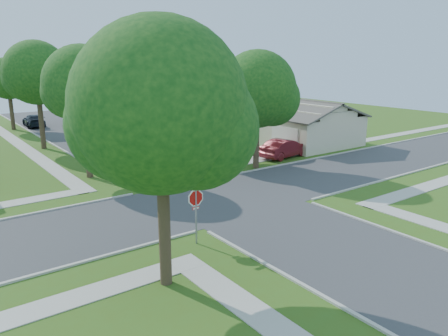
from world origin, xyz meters
name	(u,v)px	position (x,y,z in m)	size (l,w,h in m)	color
ground	(220,197)	(0.00, 0.00, 0.00)	(100.00, 100.00, 0.00)	#395818
road_ns	(220,197)	(0.00, 0.00, 0.00)	(7.00, 100.00, 0.02)	#333335
sidewalk_ne	(131,129)	(6.10, 26.00, 0.02)	(1.20, 40.00, 0.04)	#9E9B91
sidewalk_nw	(16,141)	(-6.10, 26.00, 0.02)	(1.20, 40.00, 0.04)	#9E9B91
driveway	(248,158)	(7.90, 7.10, 0.03)	(8.80, 3.60, 0.05)	#9E9B91
stop_sign_sw	(196,201)	(-4.70, -4.70, 2.03)	(1.05, 0.80, 2.98)	gray
stop_sign_ne	(235,143)	(4.70, 4.70, 2.03)	(1.05, 0.80, 2.98)	gray
tree_e_near	(203,89)	(4.75, 9.01, 5.64)	(4.97, 4.80, 8.28)	#38281C
tree_e_mid	(136,76)	(4.76, 21.01, 6.25)	(5.59, 5.40, 9.21)	#38281C
tree_e_far	(91,74)	(4.75, 34.01, 5.98)	(5.17, 5.00, 8.72)	#38281C
tree_w_near	(84,88)	(-4.64, 9.01, 6.12)	(5.38, 5.20, 8.97)	#38281C
tree_w_mid	(37,76)	(-4.64, 21.01, 6.49)	(5.80, 5.60, 9.56)	#38281C
tree_w_far	(8,81)	(-4.65, 34.01, 5.51)	(4.76, 4.60, 8.04)	#38281C
tree_sw_corner	(162,114)	(-7.44, -6.99, 6.26)	(6.21, 6.00, 9.55)	#38281C
tree_ne_corner	(258,93)	(6.36, 4.21, 5.59)	(5.80, 5.60, 8.66)	#38281C
house_ne_near	(287,125)	(15.99, 11.00, 1.52)	(8.42, 13.60, 4.23)	#BFB197
house_ne_far	(191,108)	(15.99, 29.00, 1.52)	(8.42, 13.60, 4.23)	#BFB197
car_driveway	(285,148)	(10.51, 5.50, 0.78)	(1.65, 4.73, 1.56)	maroon
car_curb_east	(100,123)	(3.20, 27.91, 0.81)	(1.91, 4.75, 1.62)	black
car_curb_west	(34,121)	(-2.27, 34.86, 0.72)	(2.02, 4.97, 1.44)	black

